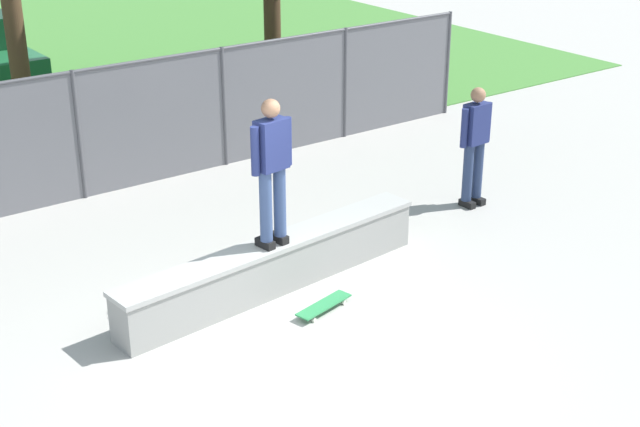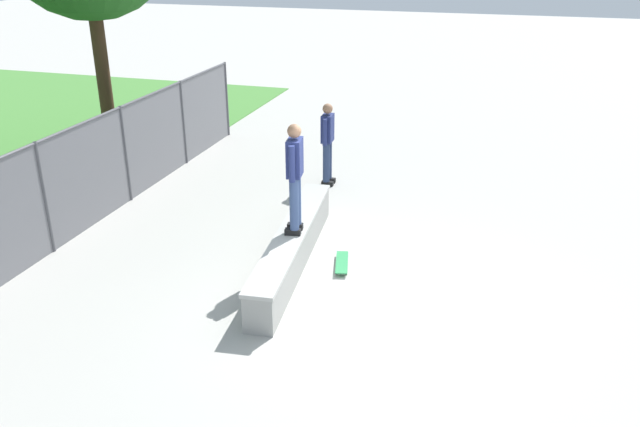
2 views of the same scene
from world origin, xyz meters
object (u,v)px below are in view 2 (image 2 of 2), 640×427
Objects in this scene: skateboarder at (295,174)px; bystander at (328,140)px; concrete_ledge at (293,247)px; skateboard at (342,263)px.

skateboarder is 4.02m from bystander.
concrete_ledge reaches higher than skateboard.
concrete_ledge is 0.86m from skateboard.
skateboarder is 2.21× the size of skateboard.
bystander is at bearing 19.47° from skateboard.
skateboard is at bearing -73.94° from skateboarder.
concrete_ledge is at bearing 56.11° from skateboarder.
skateboard is at bearing -160.53° from bystander.
concrete_ledge is 2.42× the size of skateboarder.
skateboard is 0.45× the size of bystander.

